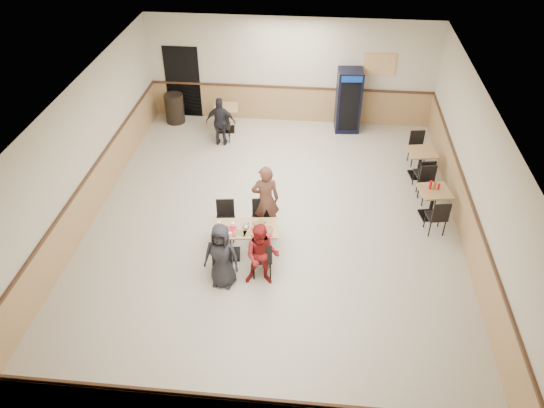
# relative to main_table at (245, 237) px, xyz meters

# --- Properties ---
(ground) EXTENTS (10.00, 10.00, 0.00)m
(ground) POSITION_rel_main_table_xyz_m (0.46, 1.02, -0.46)
(ground) COLOR beige
(ground) RESTS_ON ground
(room_shell) EXTENTS (10.00, 10.00, 10.00)m
(room_shell) POSITION_rel_main_table_xyz_m (2.24, 3.56, 0.11)
(room_shell) COLOR silver
(room_shell) RESTS_ON ground
(main_table) EXTENTS (1.37, 0.81, 0.70)m
(main_table) POSITION_rel_main_table_xyz_m (0.00, 0.00, 0.00)
(main_table) COLOR black
(main_table) RESTS_ON ground
(main_chairs) EXTENTS (1.34, 1.66, 0.88)m
(main_chairs) POSITION_rel_main_table_xyz_m (-0.05, -0.01, -0.02)
(main_chairs) COLOR black
(main_chairs) RESTS_ON ground
(diner_woman_left) EXTENTS (0.72, 0.51, 1.37)m
(diner_woman_left) POSITION_rel_main_table_xyz_m (-0.31, -0.84, 0.22)
(diner_woman_left) COLOR black
(diner_woman_left) RESTS_ON ground
(diner_woman_right) EXTENTS (0.67, 0.53, 1.35)m
(diner_woman_right) POSITION_rel_main_table_xyz_m (0.42, -0.74, 0.21)
(diner_woman_right) COLOR maroon
(diner_woman_right) RESTS_ON ground
(diner_man_opposite) EXTENTS (0.65, 0.49, 1.60)m
(diner_man_opposite) POSITION_rel_main_table_xyz_m (0.31, 0.84, 0.34)
(diner_man_opposite) COLOR brown
(diner_man_opposite) RESTS_ON ground
(lone_diner) EXTENTS (0.79, 0.33, 1.35)m
(lone_diner) POSITION_rel_main_table_xyz_m (-1.27, 4.41, 0.21)
(lone_diner) COLOR black
(lone_diner) RESTS_ON ground
(tabletop_clutter) EXTENTS (1.15, 0.65, 0.12)m
(tabletop_clutter) POSITION_rel_main_table_xyz_m (-0.01, -0.08, 0.26)
(tabletop_clutter) COLOR red
(tabletop_clutter) RESTS_ON main_table
(side_table_near) EXTENTS (0.76, 0.76, 0.69)m
(side_table_near) POSITION_rel_main_table_xyz_m (3.90, 1.69, -0.00)
(side_table_near) COLOR black
(side_table_near) RESTS_ON ground
(side_table_near_chair_south) EXTENTS (0.47, 0.47, 0.88)m
(side_table_near_chair_south) POSITION_rel_main_table_xyz_m (3.90, 1.14, -0.02)
(side_table_near_chair_south) COLOR black
(side_table_near_chair_south) RESTS_ON ground
(side_table_near_chair_north) EXTENTS (0.47, 0.47, 0.88)m
(side_table_near_chair_north) POSITION_rel_main_table_xyz_m (3.90, 2.25, -0.02)
(side_table_near_chair_north) COLOR black
(side_table_near_chair_north) RESTS_ON ground
(side_table_far) EXTENTS (0.75, 0.75, 0.70)m
(side_table_far) POSITION_rel_main_table_xyz_m (3.84, 3.34, -0.00)
(side_table_far) COLOR black
(side_table_far) RESTS_ON ground
(side_table_far_chair_south) EXTENTS (0.47, 0.47, 0.88)m
(side_table_far_chair_south) POSITION_rel_main_table_xyz_m (3.84, 2.79, -0.02)
(side_table_far_chair_south) COLOR black
(side_table_far_chair_south) RESTS_ON ground
(side_table_far_chair_north) EXTENTS (0.47, 0.47, 0.88)m
(side_table_far_chair_north) POSITION_rel_main_table_xyz_m (3.84, 3.90, -0.02)
(side_table_far_chair_north) COLOR black
(side_table_far_chair_north) RESTS_ON ground
(condiment_caddy) EXTENTS (0.23, 0.06, 0.20)m
(condiment_caddy) POSITION_rel_main_table_xyz_m (3.87, 1.74, 0.32)
(condiment_caddy) COLOR red
(condiment_caddy) RESTS_ON side_table_near
(back_table) EXTENTS (0.75, 0.75, 0.72)m
(back_table) POSITION_rel_main_table_xyz_m (-1.27, 5.22, 0.01)
(back_table) COLOR black
(back_table) RESTS_ON ground
(back_table_chair_lone) EXTENTS (0.47, 0.47, 0.91)m
(back_table_chair_lone) POSITION_rel_main_table_xyz_m (-1.27, 4.64, -0.01)
(back_table_chair_lone) COLOR black
(back_table_chair_lone) RESTS_ON ground
(pepsi_cooler) EXTENTS (0.71, 0.72, 1.75)m
(pepsi_cooler) POSITION_rel_main_table_xyz_m (2.10, 5.61, 0.41)
(pepsi_cooler) COLOR black
(pepsi_cooler) RESTS_ON ground
(trash_bin) EXTENTS (0.54, 0.54, 0.85)m
(trash_bin) POSITION_rel_main_table_xyz_m (-2.84, 5.57, -0.04)
(trash_bin) COLOR black
(trash_bin) RESTS_ON ground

